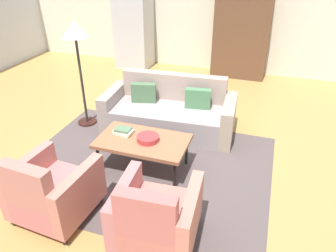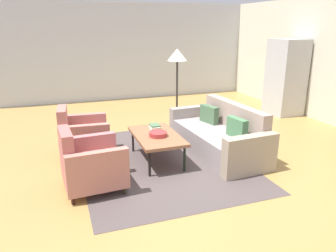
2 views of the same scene
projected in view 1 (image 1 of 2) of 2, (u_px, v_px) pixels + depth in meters
ground_plane at (161, 154)px, 4.75m from camera, size 11.92×11.92×0.00m
wall_back at (218, 10)px, 7.36m from camera, size 9.94×0.12×2.80m
area_rug at (145, 165)px, 4.49m from camera, size 3.40×2.60×0.01m
couch at (170, 112)px, 5.29m from camera, size 2.15×1.03×0.86m
coffee_table at (143, 142)px, 4.25m from camera, size 1.20×0.70×0.46m
armchair_left at (51, 193)px, 3.48m from camera, size 0.85×0.85×0.88m
armchair_right at (155, 219)px, 3.15m from camera, size 0.85×0.85×0.88m
fruit_bowl at (148, 138)px, 4.19m from camera, size 0.29×0.29×0.07m
book_stack at (123, 131)px, 4.34m from camera, size 0.27×0.21×0.08m
cabinet at (241, 37)px, 7.15m from camera, size 1.20×0.51×1.80m
refrigerator at (134, 29)px, 7.75m from camera, size 0.80×0.73×1.85m
floor_lamp at (76, 39)px, 4.87m from camera, size 0.40×0.40×1.72m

